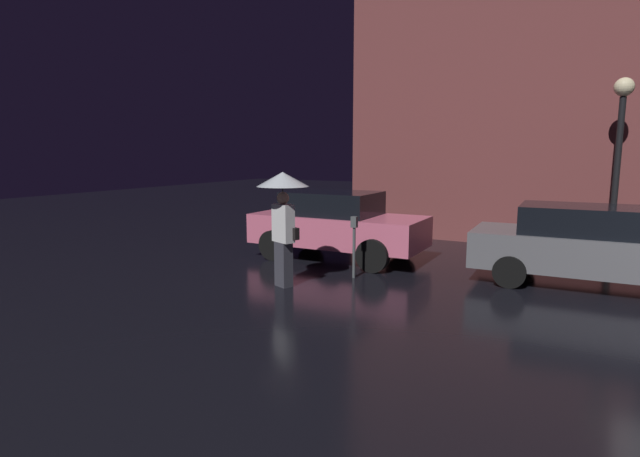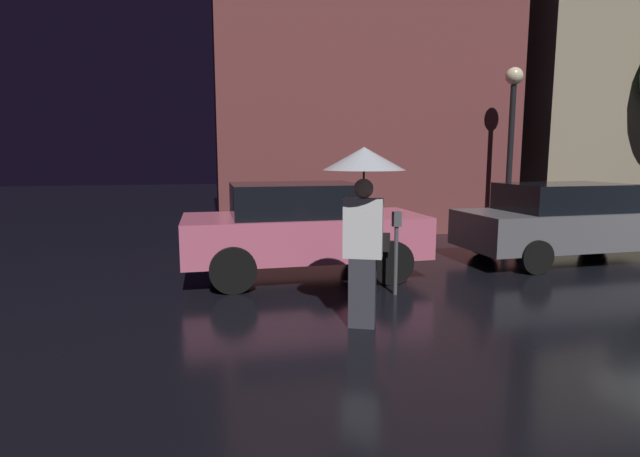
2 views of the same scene
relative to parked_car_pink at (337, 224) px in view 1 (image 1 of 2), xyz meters
The scene contains 6 objects.
building_facade_left 7.30m from the parked_car_pink, 62.89° to the left, with size 8.00×3.00×10.38m.
parked_car_pink is the anchor object (origin of this frame).
parked_car_grey 5.34m from the parked_car_pink, ahead, with size 4.40×1.93×1.53m.
pedestrian_with_umbrella 2.84m from the parked_car_pink, 84.75° to the right, with size 0.97×0.97×2.17m.
parking_meter 1.88m from the parked_car_pink, 52.45° to the right, with size 0.12×0.10×1.25m.
street_lamp_near 6.72m from the parked_car_pink, 25.99° to the left, with size 0.42×0.42×4.17m.
Camera 1 is at (-1.86, -9.21, 2.54)m, focal length 28.00 mm.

